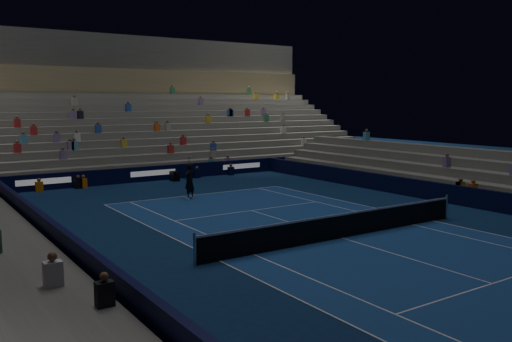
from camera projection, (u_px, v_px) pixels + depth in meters
The scene contains 9 objects.
ground at pixel (342, 238), 20.96m from camera, with size 90.00×90.00×0.00m, color #0C2349.
court_surface at pixel (342, 238), 20.96m from camera, with size 10.97×23.77×0.01m, color navy.
sponsor_barrier_far at pixel (153, 173), 36.14m from camera, with size 44.00×0.25×1.00m, color black.
sponsor_barrier_east at pixel (489, 200), 26.25m from camera, with size 0.25×37.00×1.00m, color black.
sponsor_barrier_west at pixel (93, 268), 15.54m from camera, with size 0.25×37.00×1.00m, color black.
grandstand_main at pixel (106, 126), 43.52m from camera, with size 44.00×15.20×11.20m.
tennis_net at pixel (342, 225), 20.89m from camera, with size 12.90×0.10×1.10m.
tennis_player at pixel (189, 181), 29.28m from camera, with size 0.72×0.47×1.98m, color black.
broadcast_camera at pixel (175, 176), 36.09m from camera, with size 0.52×0.96×0.65m.
Camera 1 is at (-14.15, -15.14, 5.27)m, focal length 37.77 mm.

